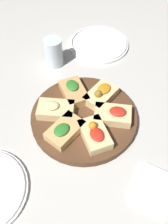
# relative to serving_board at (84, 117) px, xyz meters

# --- Properties ---
(ground_plane) EXTENTS (3.00, 3.00, 0.00)m
(ground_plane) POSITION_rel_serving_board_xyz_m (0.00, 0.00, -0.01)
(ground_plane) COLOR beige
(serving_board) EXTENTS (0.33, 0.33, 0.02)m
(serving_board) POSITION_rel_serving_board_xyz_m (0.00, 0.00, 0.00)
(serving_board) COLOR #51331E
(serving_board) RESTS_ON ground_plane
(focaccia_slice_0) EXTENTS (0.13, 0.12, 0.04)m
(focaccia_slice_0) POSITION_rel_serving_board_xyz_m (0.07, 0.05, 0.03)
(focaccia_slice_0) COLOR tan
(focaccia_slice_0) RESTS_ON serving_board
(focaccia_slice_1) EXTENTS (0.08, 0.12, 0.04)m
(focaccia_slice_1) POSITION_rel_serving_board_xyz_m (-0.01, 0.09, 0.03)
(focaccia_slice_1) COLOR #E5C689
(focaccia_slice_1) RESTS_ON serving_board
(focaccia_slice_2) EXTENTS (0.13, 0.11, 0.04)m
(focaccia_slice_2) POSITION_rel_serving_board_xyz_m (-0.08, 0.04, 0.03)
(focaccia_slice_2) COLOR tan
(focaccia_slice_2) RESTS_ON serving_board
(focaccia_slice_3) EXTENTS (0.13, 0.12, 0.05)m
(focaccia_slice_3) POSITION_rel_serving_board_xyz_m (-0.07, -0.05, 0.03)
(focaccia_slice_3) COLOR #E5C689
(focaccia_slice_3) RESTS_ON serving_board
(focaccia_slice_4) EXTENTS (0.08, 0.11, 0.04)m
(focaccia_slice_4) POSITION_rel_serving_board_xyz_m (0.01, -0.09, 0.03)
(focaccia_slice_4) COLOR #E5C689
(focaccia_slice_4) RESTS_ON serving_board
(focaccia_slice_5) EXTENTS (0.13, 0.11, 0.05)m
(focaccia_slice_5) POSITION_rel_serving_board_xyz_m (0.08, -0.04, 0.03)
(focaccia_slice_5) COLOR #E5C689
(focaccia_slice_5) RESTS_ON serving_board
(plate_right) EXTENTS (0.24, 0.24, 0.02)m
(plate_right) POSITION_rel_serving_board_xyz_m (0.38, 0.02, -0.00)
(plate_right) COLOR white
(plate_right) RESTS_ON ground_plane
(water_glass) EXTENTS (0.07, 0.07, 0.11)m
(water_glass) POSITION_rel_serving_board_xyz_m (0.23, 0.16, 0.04)
(water_glass) COLOR silver
(water_glass) RESTS_ON ground_plane
(napkin_stack) EXTENTS (0.13, 0.12, 0.01)m
(napkin_stack) POSITION_rel_serving_board_xyz_m (-0.18, -0.23, -0.01)
(napkin_stack) COLOR white
(napkin_stack) RESTS_ON ground_plane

